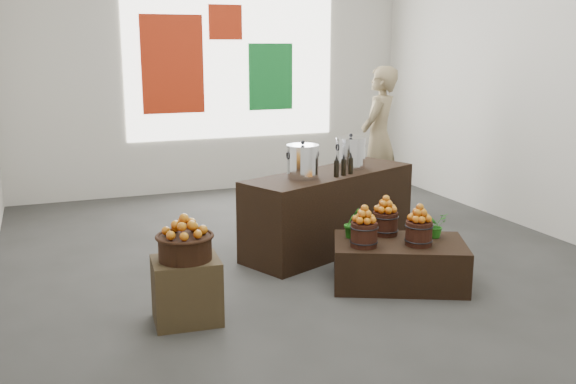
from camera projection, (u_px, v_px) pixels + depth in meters
name	position (u px, v px, depth m)	size (l,w,h in m)	color
ground	(302.00, 258.00, 6.71)	(7.00, 7.00, 0.00)	#393937
back_wall	(212.00, 57.00, 9.44)	(6.00, 0.04, 4.00)	beige
back_opening	(232.00, 57.00, 9.53)	(3.20, 0.02, 2.40)	white
deco_red_left	(173.00, 64.00, 9.22)	(0.90, 0.04, 1.40)	#B0260D
deco_green_right	(271.00, 77.00, 9.80)	(0.70, 0.04, 1.00)	#12752A
deco_red_upper	(225.00, 22.00, 9.37)	(0.50, 0.04, 0.50)	#B0260D
crate	(187.00, 290.00, 5.11)	(0.52, 0.43, 0.52)	#4C3D23
wicker_basket	(185.00, 248.00, 5.03)	(0.42, 0.42, 0.19)	black
apples_in_basket	(184.00, 225.00, 4.99)	(0.33, 0.33, 0.17)	#900404
display_table	(399.00, 263.00, 5.92)	(1.19, 0.73, 0.41)	black
apple_bucket_front_left	(364.00, 235.00, 5.71)	(0.24, 0.24, 0.22)	black
apples_in_bucket_front_left	(364.00, 214.00, 5.67)	(0.18, 0.18, 0.16)	#900404
apple_bucket_front_right	(419.00, 233.00, 5.75)	(0.24, 0.24, 0.22)	black
apples_in_bucket_front_right	(420.00, 213.00, 5.71)	(0.18, 0.18, 0.16)	#900404
apple_bucket_rear	(385.00, 223.00, 6.07)	(0.24, 0.24, 0.22)	black
apples_in_bucket_rear	(386.00, 204.00, 6.03)	(0.18, 0.18, 0.16)	#900404
herb_garnish_right	(435.00, 225.00, 5.99)	(0.21, 0.18, 0.24)	#1C6315
herb_garnish_left	(352.00, 223.00, 5.98)	(0.16, 0.13, 0.28)	#1C6315
counter	(330.00, 211.00, 6.91)	(2.08, 0.66, 0.85)	black
stock_pot_left	(303.00, 162.00, 6.49)	(0.32, 0.32, 0.32)	silver
stock_pot_center	(350.00, 154.00, 7.01)	(0.32, 0.32, 0.32)	silver
oil_cruets	(345.00, 164.00, 6.65)	(0.23, 0.06, 0.24)	black
shopper	(379.00, 139.00, 8.55)	(0.70, 0.46, 1.91)	#8B7955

